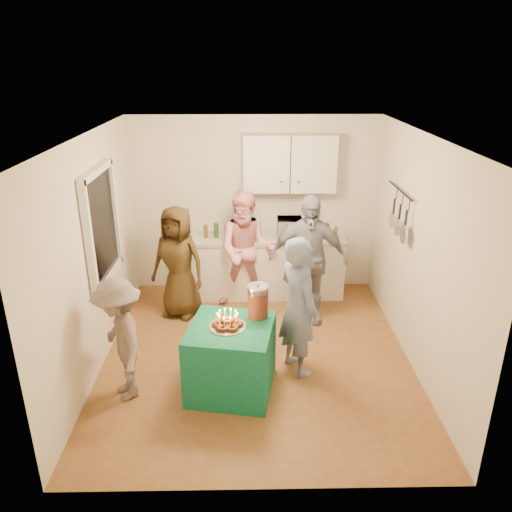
{
  "coord_description": "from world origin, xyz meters",
  "views": [
    {
      "loc": [
        -0.1,
        -5.12,
        3.35
      ],
      "look_at": [
        0.0,
        0.35,
        1.15
      ],
      "focal_mm": 35.0,
      "sensor_mm": 36.0,
      "label": 1
    }
  ],
  "objects_px": {
    "woman_back_left": "(178,262)",
    "child_near_left": "(120,340)",
    "party_table": "(231,358)",
    "man_birthday": "(298,306)",
    "punch_jar": "(258,302)",
    "woman_back_right": "(308,260)",
    "microwave": "(294,228)",
    "woman_back_center": "(247,250)",
    "counter": "(268,267)"
  },
  "relations": [
    {
      "from": "party_table",
      "to": "child_near_left",
      "type": "relative_size",
      "value": 0.63
    },
    {
      "from": "punch_jar",
      "to": "man_birthday",
      "type": "bearing_deg",
      "value": 16.92
    },
    {
      "from": "man_birthday",
      "to": "child_near_left",
      "type": "relative_size",
      "value": 1.21
    },
    {
      "from": "woman_back_right",
      "to": "child_near_left",
      "type": "bearing_deg",
      "value": -137.5
    },
    {
      "from": "punch_jar",
      "to": "woman_back_right",
      "type": "relative_size",
      "value": 0.19
    },
    {
      "from": "punch_jar",
      "to": "woman_back_left",
      "type": "relative_size",
      "value": 0.22
    },
    {
      "from": "punch_jar",
      "to": "party_table",
      "type": "bearing_deg",
      "value": -142.77
    },
    {
      "from": "party_table",
      "to": "man_birthday",
      "type": "distance_m",
      "value": 0.92
    },
    {
      "from": "woman_back_left",
      "to": "woman_back_center",
      "type": "height_order",
      "value": "woman_back_center"
    },
    {
      "from": "punch_jar",
      "to": "child_near_left",
      "type": "height_order",
      "value": "child_near_left"
    },
    {
      "from": "counter",
      "to": "child_near_left",
      "type": "relative_size",
      "value": 1.64
    },
    {
      "from": "microwave",
      "to": "punch_jar",
      "type": "height_order",
      "value": "microwave"
    },
    {
      "from": "party_table",
      "to": "woman_back_right",
      "type": "distance_m",
      "value": 1.87
    },
    {
      "from": "microwave",
      "to": "woman_back_right",
      "type": "xyz_separation_m",
      "value": [
        0.11,
        -0.81,
        -0.17
      ]
    },
    {
      "from": "party_table",
      "to": "woman_back_right",
      "type": "bearing_deg",
      "value": 57.59
    },
    {
      "from": "party_table",
      "to": "child_near_left",
      "type": "height_order",
      "value": "child_near_left"
    },
    {
      "from": "woman_back_center",
      "to": "child_near_left",
      "type": "distance_m",
      "value": 2.43
    },
    {
      "from": "microwave",
      "to": "party_table",
      "type": "bearing_deg",
      "value": -110.07
    },
    {
      "from": "party_table",
      "to": "woman_back_center",
      "type": "height_order",
      "value": "woman_back_center"
    },
    {
      "from": "woman_back_right",
      "to": "woman_back_center",
      "type": "bearing_deg",
      "value": 155.54
    },
    {
      "from": "counter",
      "to": "party_table",
      "type": "xyz_separation_m",
      "value": [
        -0.48,
        -2.33,
        -0.05
      ]
    },
    {
      "from": "counter",
      "to": "punch_jar",
      "type": "bearing_deg",
      "value": -95.25
    },
    {
      "from": "microwave",
      "to": "party_table",
      "type": "relative_size",
      "value": 0.58
    },
    {
      "from": "party_table",
      "to": "woman_back_right",
      "type": "relative_size",
      "value": 0.48
    },
    {
      "from": "counter",
      "to": "man_birthday",
      "type": "xyz_separation_m",
      "value": [
        0.25,
        -1.98,
        0.38
      ]
    },
    {
      "from": "punch_jar",
      "to": "woman_back_left",
      "type": "xyz_separation_m",
      "value": [
        -1.04,
        1.49,
        -0.15
      ]
    },
    {
      "from": "counter",
      "to": "woman_back_center",
      "type": "height_order",
      "value": "woman_back_center"
    },
    {
      "from": "counter",
      "to": "party_table",
      "type": "relative_size",
      "value": 2.59
    },
    {
      "from": "party_table",
      "to": "child_near_left",
      "type": "bearing_deg",
      "value": -175.64
    },
    {
      "from": "woman_back_left",
      "to": "child_near_left",
      "type": "distance_m",
      "value": 1.84
    },
    {
      "from": "punch_jar",
      "to": "woman_back_left",
      "type": "distance_m",
      "value": 1.83
    },
    {
      "from": "punch_jar",
      "to": "woman_back_right",
      "type": "height_order",
      "value": "woman_back_right"
    },
    {
      "from": "man_birthday",
      "to": "counter",
      "type": "bearing_deg",
      "value": -21.55
    },
    {
      "from": "microwave",
      "to": "woman_back_center",
      "type": "bearing_deg",
      "value": -152.13
    },
    {
      "from": "woman_back_left",
      "to": "child_near_left",
      "type": "height_order",
      "value": "woman_back_left"
    },
    {
      "from": "counter",
      "to": "woman_back_right",
      "type": "bearing_deg",
      "value": -58.98
    },
    {
      "from": "child_near_left",
      "to": "microwave",
      "type": "bearing_deg",
      "value": 114.32
    },
    {
      "from": "microwave",
      "to": "man_birthday",
      "type": "bearing_deg",
      "value": -93.56
    },
    {
      "from": "microwave",
      "to": "punch_jar",
      "type": "bearing_deg",
      "value": -104.99
    },
    {
      "from": "child_near_left",
      "to": "woman_back_center",
      "type": "bearing_deg",
      "value": 121.5
    },
    {
      "from": "punch_jar",
      "to": "man_birthday",
      "type": "relative_size",
      "value": 0.21
    },
    {
      "from": "man_birthday",
      "to": "woman_back_left",
      "type": "bearing_deg",
      "value": 18.72
    },
    {
      "from": "woman_back_right",
      "to": "party_table",
      "type": "bearing_deg",
      "value": -117.54
    },
    {
      "from": "woman_back_center",
      "to": "child_near_left",
      "type": "height_order",
      "value": "woman_back_center"
    },
    {
      "from": "party_table",
      "to": "man_birthday",
      "type": "height_order",
      "value": "man_birthday"
    },
    {
      "from": "woman_back_center",
      "to": "woman_back_right",
      "type": "xyz_separation_m",
      "value": [
        0.79,
        -0.45,
        0.04
      ]
    },
    {
      "from": "microwave",
      "to": "party_table",
      "type": "distance_m",
      "value": 2.57
    },
    {
      "from": "party_table",
      "to": "woman_back_center",
      "type": "distance_m",
      "value": 2.03
    },
    {
      "from": "punch_jar",
      "to": "woman_back_center",
      "type": "distance_m",
      "value": 1.76
    },
    {
      "from": "microwave",
      "to": "woman_back_left",
      "type": "height_order",
      "value": "woman_back_left"
    }
  ]
}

